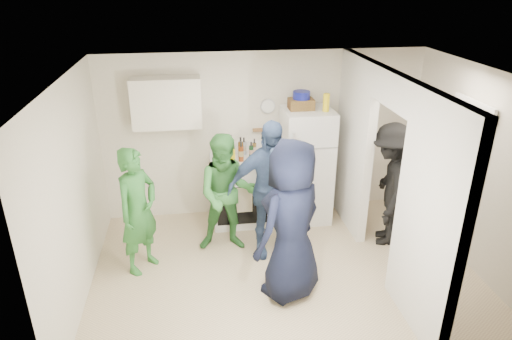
{
  "coord_description": "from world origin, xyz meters",
  "views": [
    {
      "loc": [
        -1.05,
        -4.74,
        3.51
      ],
      "look_at": [
        -0.31,
        0.4,
        1.25
      ],
      "focal_mm": 32.0,
      "sensor_mm": 36.0,
      "label": 1
    }
  ],
  "objects_px": {
    "fridge": "(306,166)",
    "wicker_basket": "(301,104)",
    "blue_bowl": "(301,95)",
    "person_green_left": "(138,211)",
    "person_denim": "(270,190)",
    "person_nook": "(389,185)",
    "yellow_cup_stack_top": "(326,103)",
    "stove": "(240,191)",
    "person_green_center": "(227,194)",
    "person_navy": "(291,222)"
  },
  "relations": [
    {
      "from": "person_green_left",
      "to": "person_denim",
      "type": "distance_m",
      "value": 1.67
    },
    {
      "from": "stove",
      "to": "person_denim",
      "type": "distance_m",
      "value": 1.04
    },
    {
      "from": "stove",
      "to": "yellow_cup_stack_top",
      "type": "bearing_deg",
      "value": -6.1
    },
    {
      "from": "person_green_center",
      "to": "blue_bowl",
      "type": "bearing_deg",
      "value": 38.66
    },
    {
      "from": "fridge",
      "to": "person_nook",
      "type": "xyz_separation_m",
      "value": [
        0.95,
        -0.82,
        0.0
      ]
    },
    {
      "from": "yellow_cup_stack_top",
      "to": "person_navy",
      "type": "relative_size",
      "value": 0.13
    },
    {
      "from": "person_denim",
      "to": "person_green_left",
      "type": "bearing_deg",
      "value": -174.56
    },
    {
      "from": "yellow_cup_stack_top",
      "to": "person_denim",
      "type": "xyz_separation_m",
      "value": [
        -0.92,
        -0.77,
        -0.91
      ]
    },
    {
      "from": "wicker_basket",
      "to": "person_green_center",
      "type": "relative_size",
      "value": 0.21
    },
    {
      "from": "yellow_cup_stack_top",
      "to": "person_navy",
      "type": "distance_m",
      "value": 2.06
    },
    {
      "from": "yellow_cup_stack_top",
      "to": "person_green_left",
      "type": "distance_m",
      "value": 2.92
    },
    {
      "from": "person_denim",
      "to": "yellow_cup_stack_top",
      "type": "bearing_deg",
      "value": 40.79
    },
    {
      "from": "person_navy",
      "to": "blue_bowl",
      "type": "bearing_deg",
      "value": -142.92
    },
    {
      "from": "person_denim",
      "to": "person_navy",
      "type": "distance_m",
      "value": 0.9
    },
    {
      "from": "fridge",
      "to": "wicker_basket",
      "type": "height_order",
      "value": "wicker_basket"
    },
    {
      "from": "person_denim",
      "to": "person_navy",
      "type": "bearing_deg",
      "value": -83.35
    },
    {
      "from": "fridge",
      "to": "person_nook",
      "type": "bearing_deg",
      "value": -40.83
    },
    {
      "from": "fridge",
      "to": "person_navy",
      "type": "distance_m",
      "value": 1.87
    },
    {
      "from": "yellow_cup_stack_top",
      "to": "person_nook",
      "type": "height_order",
      "value": "yellow_cup_stack_top"
    },
    {
      "from": "wicker_basket",
      "to": "person_nook",
      "type": "xyz_separation_m",
      "value": [
        1.05,
        -0.87,
        -0.93
      ]
    },
    {
      "from": "person_nook",
      "to": "person_green_left",
      "type": "bearing_deg",
      "value": -66.96
    },
    {
      "from": "yellow_cup_stack_top",
      "to": "person_green_center",
      "type": "relative_size",
      "value": 0.15
    },
    {
      "from": "blue_bowl",
      "to": "yellow_cup_stack_top",
      "type": "relative_size",
      "value": 0.96
    },
    {
      "from": "fridge",
      "to": "person_green_center",
      "type": "height_order",
      "value": "fridge"
    },
    {
      "from": "blue_bowl",
      "to": "person_green_left",
      "type": "distance_m",
      "value": 2.73
    },
    {
      "from": "yellow_cup_stack_top",
      "to": "person_nook",
      "type": "distance_m",
      "value": 1.42
    },
    {
      "from": "stove",
      "to": "wicker_basket",
      "type": "relative_size",
      "value": 2.86
    },
    {
      "from": "blue_bowl",
      "to": "yellow_cup_stack_top",
      "type": "distance_m",
      "value": 0.36
    },
    {
      "from": "person_navy",
      "to": "fridge",
      "type": "bearing_deg",
      "value": -146.3
    },
    {
      "from": "wicker_basket",
      "to": "person_navy",
      "type": "relative_size",
      "value": 0.18
    },
    {
      "from": "wicker_basket",
      "to": "person_nook",
      "type": "relative_size",
      "value": 0.2
    },
    {
      "from": "stove",
      "to": "yellow_cup_stack_top",
      "type": "distance_m",
      "value": 1.82
    },
    {
      "from": "blue_bowl",
      "to": "person_nook",
      "type": "distance_m",
      "value": 1.73
    },
    {
      "from": "fridge",
      "to": "wicker_basket",
      "type": "bearing_deg",
      "value": 153.43
    },
    {
      "from": "fridge",
      "to": "yellow_cup_stack_top",
      "type": "distance_m",
      "value": 1.01
    },
    {
      "from": "wicker_basket",
      "to": "person_denim",
      "type": "distance_m",
      "value": 1.4
    },
    {
      "from": "wicker_basket",
      "to": "blue_bowl",
      "type": "distance_m",
      "value": 0.13
    },
    {
      "from": "person_denim",
      "to": "blue_bowl",
      "type": "bearing_deg",
      "value": 57.73
    },
    {
      "from": "fridge",
      "to": "person_denim",
      "type": "distance_m",
      "value": 1.12
    },
    {
      "from": "fridge",
      "to": "person_green_left",
      "type": "distance_m",
      "value": 2.56
    },
    {
      "from": "fridge",
      "to": "person_denim",
      "type": "height_order",
      "value": "person_denim"
    },
    {
      "from": "wicker_basket",
      "to": "person_green_left",
      "type": "height_order",
      "value": "wicker_basket"
    },
    {
      "from": "wicker_basket",
      "to": "person_green_center",
      "type": "xyz_separation_m",
      "value": [
        -1.14,
        -0.75,
        -0.97
      ]
    },
    {
      "from": "yellow_cup_stack_top",
      "to": "person_nook",
      "type": "xyz_separation_m",
      "value": [
        0.73,
        -0.72,
        -0.98
      ]
    },
    {
      "from": "wicker_basket",
      "to": "yellow_cup_stack_top",
      "type": "relative_size",
      "value": 1.4
    },
    {
      "from": "person_green_left",
      "to": "yellow_cup_stack_top",
      "type": "bearing_deg",
      "value": -32.09
    },
    {
      "from": "stove",
      "to": "blue_bowl",
      "type": "xyz_separation_m",
      "value": [
        0.9,
        0.02,
        1.42
      ]
    },
    {
      "from": "fridge",
      "to": "person_nook",
      "type": "height_order",
      "value": "person_nook"
    },
    {
      "from": "yellow_cup_stack_top",
      "to": "person_navy",
      "type": "xyz_separation_m",
      "value": [
        -0.83,
        -1.66,
        -0.88
      ]
    },
    {
      "from": "stove",
      "to": "fridge",
      "type": "bearing_deg",
      "value": -1.72
    }
  ]
}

